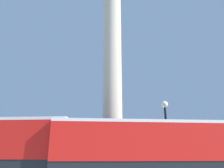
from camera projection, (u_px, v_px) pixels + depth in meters
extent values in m
cylinder|color=#BCB29E|center=(112.00, 38.00, 18.64)|extent=(1.51, 1.51, 20.36)
cube|color=black|center=(175.00, 167.00, 9.32)|extent=(10.49, 3.35, 0.55)
cube|color=red|center=(173.00, 143.00, 9.63)|extent=(10.49, 3.40, 1.45)
cube|color=silver|center=(172.00, 125.00, 9.87)|extent=(10.49, 3.40, 0.12)
ellipsoid|color=brown|center=(22.00, 135.00, 20.98)|extent=(2.44, 1.64, 0.97)
cone|color=brown|center=(35.00, 131.00, 21.45)|extent=(1.06, 0.81, 1.02)
cylinder|color=brown|center=(24.00, 125.00, 21.27)|extent=(0.36, 0.36, 0.90)
sphere|color=brown|center=(24.00, 119.00, 21.45)|extent=(0.28, 0.28, 0.28)
cylinder|color=brown|center=(29.00, 147.00, 21.10)|extent=(0.20, 0.20, 1.18)
cylinder|color=brown|center=(29.00, 147.00, 20.62)|extent=(0.20, 0.20, 1.18)
cylinder|color=brown|center=(13.00, 147.00, 20.66)|extent=(0.20, 0.20, 1.18)
cylinder|color=brown|center=(12.00, 146.00, 20.18)|extent=(0.20, 0.20, 1.18)
cylinder|color=black|center=(168.00, 154.00, 13.35)|extent=(0.14, 0.14, 5.78)
sphere|color=white|center=(164.00, 104.00, 14.32)|extent=(0.44, 0.44, 0.44)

